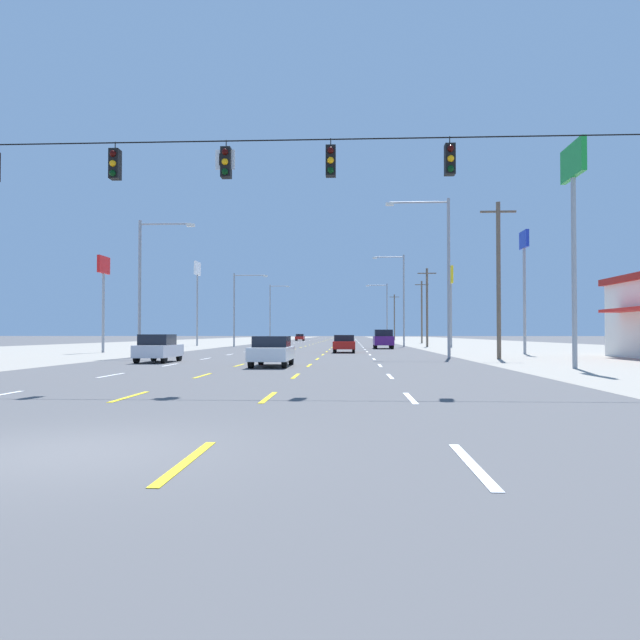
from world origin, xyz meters
name	(u,v)px	position (x,y,z in m)	size (l,w,h in m)	color
ground_plane	(319,346)	(0.00, 66.00, 0.00)	(572.00, 572.00, 0.00)	#4C4C4F
lot_apron_left	(121,346)	(-24.75, 66.00, 0.00)	(28.00, 440.00, 0.01)	gray
lot_apron_right	(524,347)	(24.75, 66.00, 0.00)	(28.00, 440.00, 0.01)	gray
lane_markings	(330,342)	(0.00, 104.50, 0.01)	(10.64, 227.60, 0.01)	white
signal_span_wire	(224,217)	(-0.04, 10.21, 5.14)	(27.40, 0.53, 8.65)	brown
sedan_center_turn_nearest	(272,351)	(0.02, 20.99, 0.76)	(1.80, 4.50, 1.46)	white
hatchback_far_left_near	(158,348)	(-6.77, 24.82, 0.78)	(1.72, 3.90, 1.54)	silver
sedan_inner_right_mid	(344,343)	(3.29, 42.22, 0.76)	(1.80, 4.50, 1.46)	red
suv_far_right_midfar	(383,339)	(7.23, 55.29, 1.03)	(1.98, 4.90, 1.98)	#4C196B
sedan_far_left_far	(300,337)	(-6.93, 120.88, 0.76)	(1.80, 4.50, 1.46)	red
pole_sign_left_row_1	(104,279)	(-16.64, 41.06, 6.07)	(0.24, 2.14, 7.99)	gray
pole_sign_left_row_2	(197,281)	(-15.89, 68.88, 8.39)	(0.24, 2.62, 10.83)	gray
pole_sign_right_row_0	(573,194)	(13.95, 19.98, 7.94)	(0.24, 2.66, 10.24)	gray
pole_sign_right_row_1	(524,264)	(17.13, 38.97, 6.91)	(0.24, 1.86, 9.46)	gray
pole_sign_right_row_2	(451,286)	(15.77, 64.39, 7.23)	(0.24, 1.93, 9.59)	gray
streetlight_left_row_0	(145,278)	(-9.77, 31.35, 5.26)	(3.77, 0.26, 9.10)	gray
streetlight_right_row_0	(443,266)	(9.75, 31.35, 5.96)	(4.15, 0.26, 10.35)	gray
streetlight_left_row_1	(238,304)	(-9.70, 63.97, 5.16)	(4.13, 0.26, 8.82)	gray
streetlight_right_row_1	(401,294)	(9.82, 63.97, 6.21)	(3.78, 0.26, 10.93)	gray
streetlight_left_row_2	(272,310)	(-9.84, 96.58, 5.74)	(3.47, 0.26, 10.09)	gray
streetlight_right_row_2	(385,309)	(9.81, 96.58, 5.81)	(3.70, 0.26, 10.17)	gray
utility_pole_right_row_0	(499,277)	(12.95, 29.82, 5.07)	(2.20, 0.26, 9.74)	brown
utility_pole_right_row_1	(427,306)	(12.85, 63.67, 4.83)	(2.20, 0.26, 9.28)	brown
utility_pole_right_row_2	(422,311)	(15.38, 90.43, 5.24)	(2.20, 0.26, 10.08)	brown
utility_pole_right_row_3	(394,316)	(13.87, 130.19, 5.44)	(2.20, 0.26, 10.48)	brown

